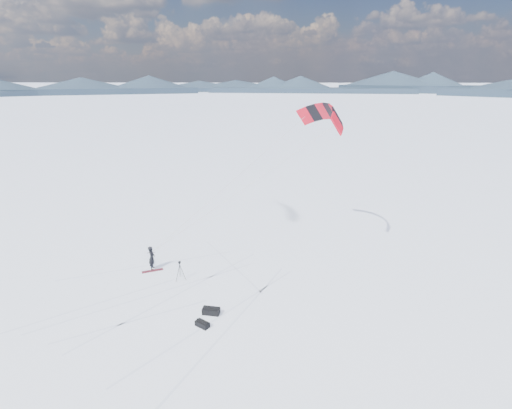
# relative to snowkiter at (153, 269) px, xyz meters

# --- Properties ---
(ground) EXTENTS (1800.00, 1800.00, 0.00)m
(ground) POSITION_rel_snowkiter_xyz_m (0.87, -2.81, 0.00)
(ground) COLOR white
(horizon_hills) EXTENTS (704.00, 705.94, 8.09)m
(horizon_hills) POSITION_rel_snowkiter_xyz_m (0.87, -2.81, 3.16)
(horizon_hills) COLOR #16222F
(horizon_hills) RESTS_ON ground
(snow_tracks) EXTENTS (17.62, 14.39, 0.01)m
(snow_tracks) POSITION_rel_snowkiter_xyz_m (0.46, -3.46, 0.00)
(snow_tracks) COLOR silver
(snow_tracks) RESTS_ON ground
(snowkiter) EXTENTS (0.49, 0.67, 1.68)m
(snowkiter) POSITION_rel_snowkiter_xyz_m (0.00, 0.00, 0.00)
(snowkiter) COLOR black
(snowkiter) RESTS_ON ground
(snowboard) EXTENTS (1.38, 0.81, 0.04)m
(snowboard) POSITION_rel_snowkiter_xyz_m (0.08, -0.32, 0.02)
(snowboard) COLOR maroon
(snowboard) RESTS_ON ground
(tripod) EXTENTS (0.64, 0.68, 1.31)m
(tripod) POSITION_rel_snowkiter_xyz_m (2.28, -1.30, 0.85)
(tripod) COLOR black
(tripod) RESTS_ON ground
(gear_bag_a) EXTENTS (0.99, 0.55, 0.42)m
(gear_bag_a) POSITION_rel_snowkiter_xyz_m (4.91, -4.85, 0.19)
(gear_bag_a) COLOR black
(gear_bag_a) RESTS_ON ground
(gear_bag_b) EXTENTS (0.85, 0.72, 0.35)m
(gear_bag_b) POSITION_rel_snowkiter_xyz_m (4.64, -5.98, 0.15)
(gear_bag_b) COLOR black
(gear_bag_b) RESTS_ON ground
(power_kite) EXTENTS (12.95, 6.87, 9.61)m
(power_kite) POSITION_rel_snowkiter_xyz_m (11.59, 4.12, 9.95)
(power_kite) COLOR red
(power_kite) RESTS_ON ground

